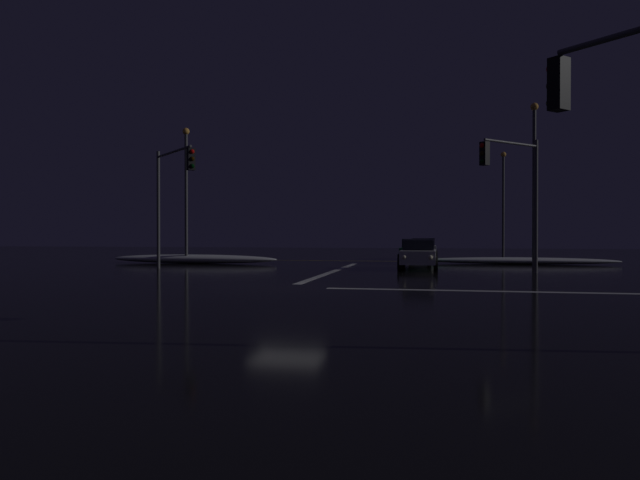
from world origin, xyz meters
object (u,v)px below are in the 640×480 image
Objects in this scene: traffic_signal_ne at (515,180)px; streetlamp_right_far at (503,196)px; streetlamp_left_near at (186,185)px; traffic_signal_nw at (171,184)px; streetlamp_right_near at (534,173)px; sedan_white at (419,254)px; sedan_green at (415,251)px; sedan_silver at (424,249)px.

traffic_signal_ne is 22.37m from streetlamp_right_far.
streetlamp_right_far reaches higher than streetlamp_left_near.
streetlamp_right_near is (18.80, 6.63, 0.89)m from traffic_signal_nw.
sedan_white is 0.68× the size of traffic_signal_nw.
sedan_white and sedan_green have the same top height.
sedan_white is 20.50m from streetlamp_right_far.
streetlamp_left_near is (-20.94, 0.00, -0.35)m from streetlamp_right_near.
streetlamp_left_near is (-14.59, -9.63, 4.18)m from sedan_silver.
streetlamp_left_near reaches higher than traffic_signal_nw.
traffic_signal_ne is 17.01m from traffic_signal_nw.
sedan_green is at bearing 153.46° from streetlamp_right_near.
sedan_green and sedan_silver have the same top height.
streetlamp_right_near reaches higher than traffic_signal_nw.
streetlamp_right_far is at bearing 85.40° from traffic_signal_ne.
sedan_white is 0.68× the size of traffic_signal_ne.
traffic_signal_ne reaches higher than traffic_signal_nw.
streetlamp_left_near reaches higher than sedan_silver.
traffic_signal_nw is at bearing -72.18° from streetlamp_left_near.
streetlamp_left_near is (-19.14, 6.29, 0.61)m from traffic_signal_ne.
traffic_signal_ne is 20.16m from streetlamp_left_near.
traffic_signal_ne reaches higher than sedan_silver.
sedan_white is 12.67m from sedan_silver.
traffic_signal_nw is (-12.07, -10.00, 3.63)m from sedan_green.
streetlamp_right_near reaches higher than sedan_silver.
traffic_signal_nw is at bearing -127.45° from sedan_silver.
sedan_green is at bearing 93.74° from sedan_white.
sedan_white is 1.00× the size of sedan_green.
sedan_silver is 0.68× the size of traffic_signal_nw.
sedan_white is 8.35m from streetlamp_right_near.
sedan_green is at bearing 117.12° from traffic_signal_ne.
streetlamp_right_far is at bearing 37.39° from streetlamp_left_near.
streetlamp_right_far reaches higher than sedan_white.
streetlamp_right_near is (6.32, 3.04, 4.52)m from sedan_white.
streetlamp_left_near reaches higher than sedan_green.
traffic_signal_nw is at bearing -140.36° from sedan_green.
traffic_signal_ne is at bearing -94.60° from streetlamp_right_far.
sedan_green is 0.50× the size of streetlamp_right_far.
traffic_signal_ne reaches higher than sedan_white.
traffic_signal_ne is 0.74× the size of streetlamp_left_near.
streetlamp_right_near is 1.07× the size of streetlamp_right_far.
sedan_green is 0.68× the size of traffic_signal_nw.
streetlamp_left_near is 0.99× the size of streetlamp_right_far.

